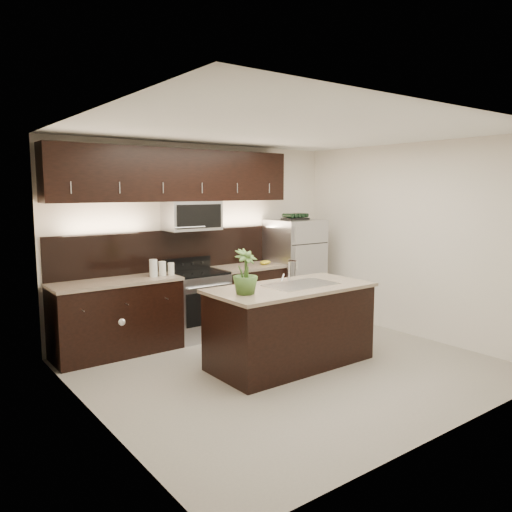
{
  "coord_description": "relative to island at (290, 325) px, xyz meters",
  "views": [
    {
      "loc": [
        -3.67,
        -4.24,
        2.05
      ],
      "look_at": [
        -0.08,
        0.55,
        1.26
      ],
      "focal_mm": 35.0,
      "sensor_mm": 36.0,
      "label": 1
    }
  ],
  "objects": [
    {
      "name": "ground",
      "position": [
        -0.08,
        -0.09,
        -0.47
      ],
      "size": [
        4.5,
        4.5,
        0.0
      ],
      "primitive_type": "plane",
      "color": "gray",
      "rests_on": "ground"
    },
    {
      "name": "room_walls",
      "position": [
        -0.19,
        -0.12,
        1.22
      ],
      "size": [
        4.52,
        4.02,
        2.71
      ],
      "color": "beige",
      "rests_on": "ground"
    },
    {
      "name": "counter_run",
      "position": [
        -0.53,
        1.6,
        -0.0
      ],
      "size": [
        3.51,
        0.65,
        0.94
      ],
      "color": "black",
      "rests_on": "ground"
    },
    {
      "name": "upper_fixtures",
      "position": [
        -0.51,
        1.75,
        1.67
      ],
      "size": [
        3.49,
        0.4,
        1.66
      ],
      "color": "black",
      "rests_on": "counter_run"
    },
    {
      "name": "island",
      "position": [
        0.0,
        0.0,
        0.0
      ],
      "size": [
        1.96,
        0.96,
        0.94
      ],
      "color": "black",
      "rests_on": "ground"
    },
    {
      "name": "sink_faucet",
      "position": [
        0.15,
        0.01,
        0.48
      ],
      "size": [
        0.84,
        0.5,
        0.28
      ],
      "color": "silver",
      "rests_on": "island"
    },
    {
      "name": "refrigerator",
      "position": [
        1.42,
        1.54,
        0.32
      ],
      "size": [
        0.77,
        0.69,
        1.59
      ],
      "primitive_type": "cube",
      "color": "#B2B2B7",
      "rests_on": "ground"
    },
    {
      "name": "wine_rack",
      "position": [
        1.42,
        1.54,
        1.16
      ],
      "size": [
        0.39,
        0.24,
        0.1
      ],
      "color": "black",
      "rests_on": "refrigerator"
    },
    {
      "name": "plant",
      "position": [
        -0.68,
        -0.04,
        0.71
      ],
      "size": [
        0.31,
        0.31,
        0.49
      ],
      "primitive_type": "imported",
      "rotation": [
        0.0,
        0.0,
        0.15
      ],
      "color": "#3D5F26",
      "rests_on": "island"
    },
    {
      "name": "canisters",
      "position": [
        -0.91,
        1.55,
        0.57
      ],
      "size": [
        0.34,
        0.11,
        0.23
      ],
      "rotation": [
        0.0,
        0.0,
        -0.05
      ],
      "color": "silver",
      "rests_on": "counter_run"
    },
    {
      "name": "french_press",
      "position": [
        1.09,
        1.55,
        0.58
      ],
      "size": [
        0.1,
        0.1,
        0.3
      ],
      "rotation": [
        0.0,
        0.0,
        -0.18
      ],
      "color": "silver",
      "rests_on": "counter_run"
    },
    {
      "name": "bananas",
      "position": [
        0.76,
        1.52,
        0.5
      ],
      "size": [
        0.23,
        0.2,
        0.06
      ],
      "primitive_type": "ellipsoid",
      "rotation": [
        0.0,
        0.0,
        0.31
      ],
      "color": "gold",
      "rests_on": "counter_run"
    }
  ]
}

